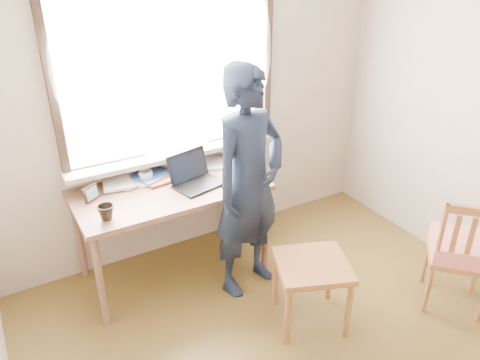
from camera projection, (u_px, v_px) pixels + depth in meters
room_shell at (343, 134)px, 2.29m from camera, size 3.52×4.02×2.61m
desk at (171, 197)px, 3.64m from camera, size 1.47×0.73×0.79m
laptop at (194, 177)px, 3.64m from camera, size 0.42×0.37×0.25m
mug_white at (146, 176)px, 3.69m from camera, size 0.14×0.14×0.09m
mug_dark at (106, 212)px, 3.17m from camera, size 0.13×0.13×0.11m
mouse at (229, 177)px, 3.73m from camera, size 0.09×0.06×0.03m
desk_clutter at (135, 184)px, 3.61m from camera, size 0.96×0.45×0.04m
book_a at (117, 185)px, 3.62m from camera, size 0.22×0.27×0.02m
book_b at (205, 164)px, 3.97m from camera, size 0.24×0.29×0.02m
picture_frame at (91, 194)px, 3.40m from camera, size 0.12×0.09×0.11m
work_chair at (312, 272)px, 3.25m from camera, size 0.63×0.62×0.50m
side_chair at (461, 249)px, 3.38m from camera, size 0.60×0.60×0.93m
person at (249, 184)px, 3.43m from camera, size 0.74×0.58×1.78m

